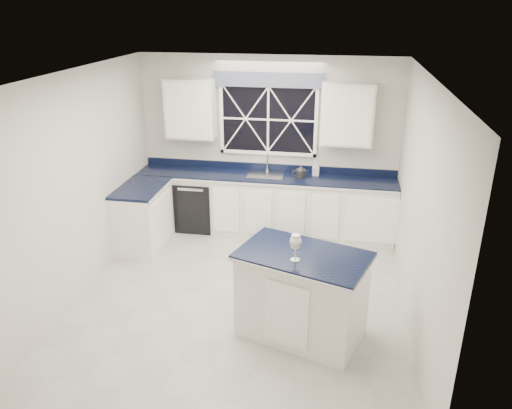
% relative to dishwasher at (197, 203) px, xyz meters
% --- Properties ---
extents(ground, '(4.50, 4.50, 0.00)m').
position_rel_dishwasher_xyz_m(ground, '(1.10, -1.95, -0.41)').
color(ground, '#A4A49F').
rests_on(ground, ground).
extents(back_wall, '(4.00, 0.10, 2.70)m').
position_rel_dishwasher_xyz_m(back_wall, '(1.10, 0.30, 0.94)').
color(back_wall, silver).
rests_on(back_wall, ground).
extents(base_cabinets, '(3.99, 1.60, 0.90)m').
position_rel_dishwasher_xyz_m(base_cabinets, '(0.77, -0.17, 0.04)').
color(base_cabinets, white).
rests_on(base_cabinets, ground).
extents(countertop, '(3.98, 0.64, 0.04)m').
position_rel_dishwasher_xyz_m(countertop, '(1.10, 0.00, 0.51)').
color(countertop, black).
rests_on(countertop, base_cabinets).
extents(dishwasher, '(0.60, 0.58, 0.82)m').
position_rel_dishwasher_xyz_m(dishwasher, '(0.00, 0.00, 0.00)').
color(dishwasher, black).
rests_on(dishwasher, ground).
extents(window, '(1.65, 0.09, 1.26)m').
position_rel_dishwasher_xyz_m(window, '(1.10, 0.25, 1.42)').
color(window, black).
rests_on(window, ground).
extents(upper_cabinets, '(3.10, 0.34, 0.90)m').
position_rel_dishwasher_xyz_m(upper_cabinets, '(1.10, 0.13, 1.49)').
color(upper_cabinets, white).
rests_on(upper_cabinets, ground).
extents(faucet, '(0.05, 0.20, 0.30)m').
position_rel_dishwasher_xyz_m(faucet, '(1.10, 0.19, 0.69)').
color(faucet, '#B5B5B7').
rests_on(faucet, countertop).
extents(island, '(1.52, 1.18, 0.99)m').
position_rel_dishwasher_xyz_m(island, '(1.90, -2.56, 0.09)').
color(island, white).
rests_on(island, ground).
extents(rug, '(1.31, 0.95, 0.02)m').
position_rel_dishwasher_xyz_m(rug, '(1.47, -0.60, -0.40)').
color(rug, '#A6A6A1').
rests_on(rug, ground).
extents(kettle, '(0.25, 0.19, 0.18)m').
position_rel_dishwasher_xyz_m(kettle, '(1.64, -0.01, 0.61)').
color(kettle, '#2C2C2E').
rests_on(kettle, countertop).
extents(wine_glass, '(0.12, 0.12, 0.28)m').
position_rel_dishwasher_xyz_m(wine_glass, '(1.83, -2.71, 0.78)').
color(wine_glass, silver).
rests_on(wine_glass, island).
extents(soap_bottle, '(0.11, 0.11, 0.21)m').
position_rel_dishwasher_xyz_m(soap_bottle, '(1.86, 0.14, 0.64)').
color(soap_bottle, silver).
rests_on(soap_bottle, countertop).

